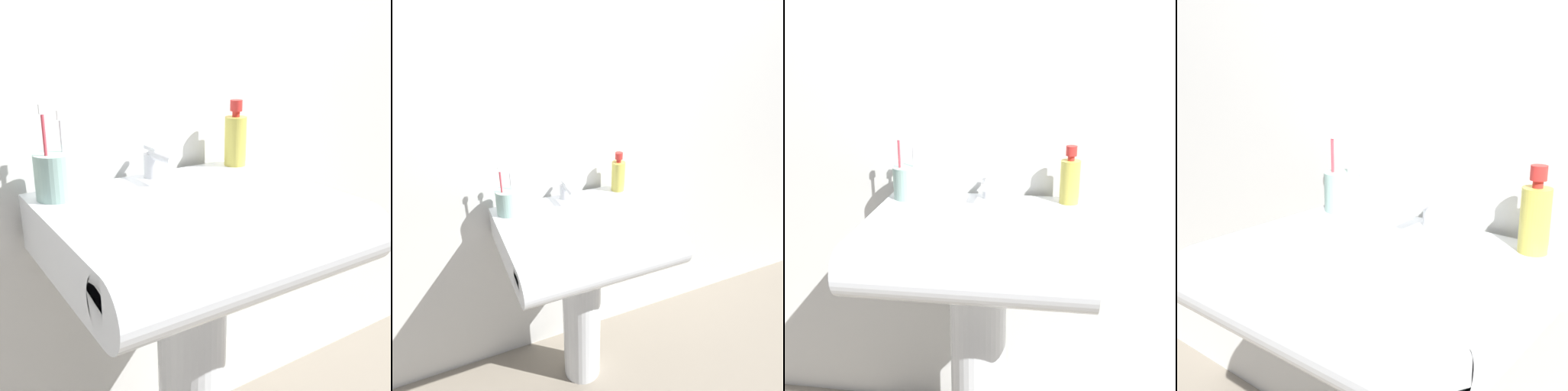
# 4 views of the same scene
# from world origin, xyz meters

# --- Properties ---
(ground_plane) EXTENTS (6.00, 6.00, 0.00)m
(ground_plane) POSITION_xyz_m (0.00, 0.00, 0.00)
(ground_plane) COLOR gray
(ground_plane) RESTS_ON ground
(wall_back) EXTENTS (5.00, 0.05, 2.40)m
(wall_back) POSITION_xyz_m (0.00, 0.27, 1.20)
(wall_back) COLOR silver
(wall_back) RESTS_ON ground
(sink_pedestal) EXTENTS (0.16, 0.16, 0.69)m
(sink_pedestal) POSITION_xyz_m (0.00, 0.00, 0.35)
(sink_pedestal) COLOR white
(sink_pedestal) RESTS_ON ground
(sink_basin) EXTENTS (0.61, 0.52, 0.13)m
(sink_basin) POSITION_xyz_m (0.00, -0.05, 0.75)
(sink_basin) COLOR white
(sink_basin) RESTS_ON sink_pedestal
(faucet) EXTENTS (0.04, 0.13, 0.08)m
(faucet) POSITION_xyz_m (0.01, 0.17, 0.86)
(faucet) COLOR silver
(faucet) RESTS_ON sink_basin
(toothbrush_cup) EXTENTS (0.09, 0.09, 0.20)m
(toothbrush_cup) POSITION_xyz_m (-0.24, 0.16, 0.87)
(toothbrush_cup) COLOR #99BFB2
(toothbrush_cup) RESTS_ON sink_basin
(soap_bottle) EXTENTS (0.06, 0.06, 0.17)m
(soap_bottle) POSITION_xyz_m (0.25, 0.17, 0.89)
(soap_bottle) COLOR gold
(soap_bottle) RESTS_ON sink_basin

